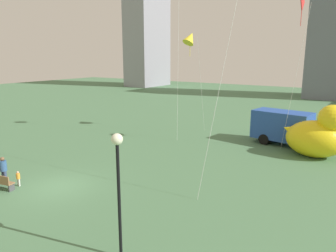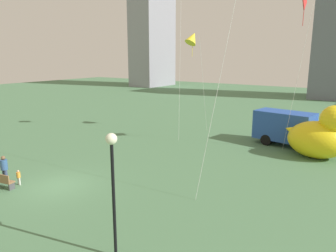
{
  "view_description": "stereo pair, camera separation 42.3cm",
  "coord_description": "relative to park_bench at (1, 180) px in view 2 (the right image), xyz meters",
  "views": [
    {
      "loc": [
        14.78,
        -10.94,
        7.42
      ],
      "look_at": [
        3.57,
        6.16,
        2.9
      ],
      "focal_mm": 34.1,
      "sensor_mm": 36.0,
      "label": 1
    },
    {
      "loc": [
        15.13,
        -10.71,
        7.42
      ],
      "look_at": [
        3.57,
        6.16,
        2.9
      ],
      "focal_mm": 34.1,
      "sensor_mm": 36.0,
      "label": 2
    }
  ],
  "objects": [
    {
      "name": "giant_inflatable_duck",
      "position": [
        13.95,
        16.28,
        1.24
      ],
      "size": [
        4.85,
        3.11,
        4.02
      ],
      "color": "yellow",
      "rests_on": "ground"
    },
    {
      "name": "ground_plane",
      "position": [
        2.4,
        2.01,
        -0.47
      ],
      "size": [
        140.0,
        140.0,
        0.0
      ],
      "primitive_type": "plane",
      "color": "#4A744F"
    },
    {
      "name": "person_adult",
      "position": [
        -0.63,
        0.6,
        0.44
      ],
      "size": [
        0.4,
        0.4,
        1.65
      ],
      "color": "#38476B",
      "rests_on": "ground"
    },
    {
      "name": "kite_red",
      "position": [
        11.99,
        16.53,
        10.25
      ],
      "size": [
        1.29,
        1.46,
        11.85
      ],
      "color": "silver",
      "rests_on": "ground"
    },
    {
      "name": "city_skyline",
      "position": [
        0.14,
        55.5,
        13.81
      ],
      "size": [
        79.48,
        11.98,
        37.03
      ],
      "color": "gray",
      "rests_on": "ground"
    },
    {
      "name": "person_child",
      "position": [
        0.38,
        0.85,
        0.02
      ],
      "size": [
        0.22,
        0.22,
        0.9
      ],
      "color": "silver",
      "rests_on": "ground"
    },
    {
      "name": "kite_yellow",
      "position": [
        1.92,
        18.16,
        8.57
      ],
      "size": [
        2.09,
        2.43,
        9.82
      ],
      "color": "silver",
      "rests_on": "ground"
    },
    {
      "name": "lamppost",
      "position": [
        9.85,
        -0.97,
        3.01
      ],
      "size": [
        0.42,
        0.42,
        4.8
      ],
      "color": "black",
      "rests_on": "ground"
    },
    {
      "name": "box_truck",
      "position": [
        11.51,
        18.34,
        0.98
      ],
      "size": [
        6.73,
        3.22,
        2.85
      ],
      "color": "#264CA5",
      "rests_on": "ground"
    },
    {
      "name": "park_bench",
      "position": [
        0.0,
        0.0,
        0.0
      ],
      "size": [
        1.66,
        0.74,
        0.9
      ],
      "color": "olive",
      "rests_on": "ground"
    }
  ]
}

